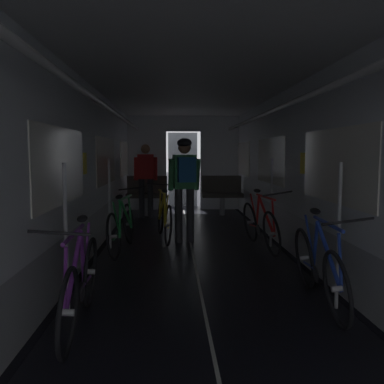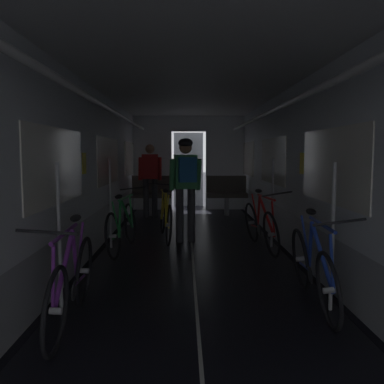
{
  "view_description": "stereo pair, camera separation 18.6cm",
  "coord_description": "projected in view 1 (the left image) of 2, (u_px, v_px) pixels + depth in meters",
  "views": [
    {
      "loc": [
        -0.3,
        -1.6,
        1.48
      ],
      "look_at": [
        0.0,
        4.48,
        0.9
      ],
      "focal_mm": 37.94,
      "sensor_mm": 36.0,
      "label": 1
    },
    {
      "loc": [
        -0.11,
        -1.6,
        1.48
      ],
      "look_at": [
        0.0,
        4.48,
        0.9
      ],
      "focal_mm": 37.94,
      "sensor_mm": 36.0,
      "label": 2
    }
  ],
  "objects": [
    {
      "name": "bench_seat_far_left",
      "position": [
        147.0,
        192.0,
        9.67
      ],
      "size": [
        0.98,
        0.51,
        0.95
      ],
      "color": "gray",
      "rests_on": "ground"
    },
    {
      "name": "person_cyclist_aisle",
      "position": [
        185.0,
        178.0,
        6.66
      ],
      "size": [
        0.56,
        0.43,
        1.73
      ],
      "color": "#2D2D33",
      "rests_on": "ground"
    },
    {
      "name": "bicycle_purple",
      "position": [
        80.0,
        283.0,
        3.44
      ],
      "size": [
        0.44,
        1.69,
        0.95
      ],
      "color": "black",
      "rests_on": "ground"
    },
    {
      "name": "bicycle_red",
      "position": [
        260.0,
        224.0,
        6.3
      ],
      "size": [
        0.51,
        1.69,
        0.96
      ],
      "color": "black",
      "rests_on": "ground"
    },
    {
      "name": "bicycle_green",
      "position": [
        122.0,
        227.0,
        6.1
      ],
      "size": [
        0.47,
        1.69,
        0.95
      ],
      "color": "black",
      "rests_on": "ground"
    },
    {
      "name": "person_standing_near_bench",
      "position": [
        146.0,
        176.0,
        9.26
      ],
      "size": [
        0.53,
        0.23,
        1.69
      ],
      "color": "#2D2D33",
      "rests_on": "ground"
    },
    {
      "name": "train_car_shell",
      "position": [
        195.0,
        136.0,
        5.16
      ],
      "size": [
        3.14,
        12.34,
        2.57
      ],
      "color": "black",
      "rests_on": "ground"
    },
    {
      "name": "bicycle_yellow_in_aisle",
      "position": [
        164.0,
        217.0,
        6.97
      ],
      "size": [
        0.49,
        1.68,
        0.95
      ],
      "color": "black",
      "rests_on": "ground"
    },
    {
      "name": "bicycle_blue",
      "position": [
        319.0,
        266.0,
        3.96
      ],
      "size": [
        0.44,
        1.69,
        0.95
      ],
      "color": "black",
      "rests_on": "ground"
    },
    {
      "name": "bench_seat_far_right",
      "position": [
        222.0,
        191.0,
        9.76
      ],
      "size": [
        0.98,
        0.51,
        0.95
      ],
      "color": "gray",
      "rests_on": "ground"
    }
  ]
}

